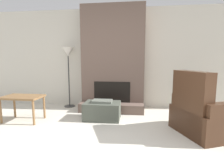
{
  "coord_description": "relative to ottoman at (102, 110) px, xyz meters",
  "views": [
    {
      "loc": [
        0.56,
        -1.81,
        1.26
      ],
      "look_at": [
        0.0,
        2.44,
        0.67
      ],
      "focal_mm": 28.0,
      "sensor_mm": 36.0,
      "label": 1
    }
  ],
  "objects": [
    {
      "name": "fireplace",
      "position": [
        0.12,
        0.87,
        1.04
      ],
      "size": [
        1.57,
        0.76,
        2.6
      ],
      "color": "brown",
      "rests_on": "ground_plane"
    },
    {
      "name": "armchair",
      "position": [
        1.85,
        -0.52,
        0.13
      ],
      "size": [
        1.17,
        1.19,
        1.08
      ],
      "rotation": [
        0.0,
        0.0,
        1.96
      ],
      "color": "#422819",
      "rests_on": "ground_plane"
    },
    {
      "name": "floor_lamp_left",
      "position": [
        -1.08,
        0.9,
        1.16
      ],
      "size": [
        0.32,
        0.32,
        1.59
      ],
      "color": "#333333",
      "rests_on": "ground_plane"
    },
    {
      "name": "ottoman",
      "position": [
        0.0,
        0.0,
        0.0
      ],
      "size": [
        0.76,
        0.5,
        0.42
      ],
      "color": "#474C42",
      "rests_on": "ground_plane"
    },
    {
      "name": "side_table",
      "position": [
        -1.61,
        -0.32,
        0.26
      ],
      "size": [
        0.78,
        0.49,
        0.53
      ],
      "color": "brown",
      "rests_on": "ground_plane"
    },
    {
      "name": "wall_back",
      "position": [
        0.12,
        1.14,
        1.11
      ],
      "size": [
        7.49,
        0.06,
        2.6
      ],
      "primitive_type": "cube",
      "color": "beige",
      "rests_on": "ground_plane"
    }
  ]
}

